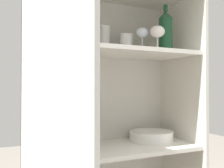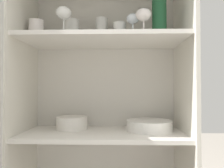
{
  "view_description": "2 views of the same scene",
  "coord_description": "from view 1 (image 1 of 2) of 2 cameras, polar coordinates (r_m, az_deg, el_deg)",
  "views": [
    {
      "loc": [
        -0.55,
        -0.99,
        1.05
      ],
      "look_at": [
        -0.02,
        0.17,
        1.07
      ],
      "focal_mm": 42.0,
      "sensor_mm": 36.0,
      "label": 1
    },
    {
      "loc": [
        0.08,
        -0.93,
        0.98
      ],
      "look_at": [
        0.04,
        0.22,
        1.01
      ],
      "focal_mm": 35.0,
      "sensor_mm": 36.0,
      "label": 2
    }
  ],
  "objects": [
    {
      "name": "cupboard_back_panel",
      "position": [
        1.49,
        -2.52,
        -11.81
      ],
      "size": [
        0.84,
        0.02,
        1.53
      ],
      "primitive_type": "cube",
      "color": "silver",
      "rests_on": "ground_plane"
    },
    {
      "name": "cupboard_side_left",
      "position": [
        1.21,
        -17.89,
        -14.36
      ],
      "size": [
        0.02,
        0.39,
        1.53
      ],
      "primitive_type": "cube",
      "color": "silver",
      "rests_on": "ground_plane"
    },
    {
      "name": "cupboard_side_right",
      "position": [
        1.54,
        14.88,
        -11.42
      ],
      "size": [
        0.02,
        0.39,
        1.53
      ],
      "primitive_type": "cube",
      "color": "silver",
      "rests_on": "ground_plane"
    },
    {
      "name": "shelf_board_middle",
      "position": [
        1.33,
        0.61,
        -13.87
      ],
      "size": [
        0.81,
        0.36,
        0.02
      ],
      "primitive_type": "cube",
      "color": "silver"
    },
    {
      "name": "shelf_board_upper",
      "position": [
        1.31,
        0.61,
        6.89
      ],
      "size": [
        0.81,
        0.36,
        0.02
      ],
      "primitive_type": "cube",
      "color": "silver"
    },
    {
      "name": "tumbler_glass_0",
      "position": [
        1.32,
        -7.82,
        9.93
      ],
      "size": [
        0.08,
        0.08,
        0.12
      ],
      "color": "white",
      "rests_on": "shelf_board_upper"
    },
    {
      "name": "tumbler_glass_1",
      "position": [
        1.41,
        -1.77,
        9.64
      ],
      "size": [
        0.07,
        0.07,
        0.14
      ],
      "color": "white",
      "rests_on": "shelf_board_upper"
    },
    {
      "name": "tumbler_glass_2",
      "position": [
        1.21,
        -14.49,
        10.36
      ],
      "size": [
        0.08,
        0.08,
        0.1
      ],
      "color": "silver",
      "rests_on": "shelf_board_upper"
    },
    {
      "name": "tumbler_glass_3",
      "position": [
        1.39,
        3.11,
        8.83
      ],
      "size": [
        0.07,
        0.07,
        0.09
      ],
      "color": "white",
      "rests_on": "shelf_board_upper"
    },
    {
      "name": "wine_glass_0",
      "position": [
        1.38,
        6.6,
        10.58
      ],
      "size": [
        0.07,
        0.07,
        0.13
      ],
      "color": "white",
      "rests_on": "shelf_board_upper"
    },
    {
      "name": "wine_glass_1",
      "position": [
        1.35,
        9.84,
        10.88
      ],
      "size": [
        0.08,
        0.08,
        0.13
      ],
      "color": "silver",
      "rests_on": "shelf_board_upper"
    },
    {
      "name": "wine_glass_2",
      "position": [
        1.21,
        -6.65,
        13.33
      ],
      "size": [
        0.08,
        0.08,
        0.15
      ],
      "color": "white",
      "rests_on": "shelf_board_upper"
    },
    {
      "name": "wine_bottle",
      "position": [
        1.44,
        11.61,
        11.1
      ],
      "size": [
        0.07,
        0.07,
        0.25
      ],
      "color": "#194728",
      "rests_on": "shelf_board_upper"
    },
    {
      "name": "plate_stack_white",
      "position": [
        1.47,
        8.55,
        -11.1
      ],
      "size": [
        0.24,
        0.24,
        0.05
      ],
      "color": "white",
      "rests_on": "shelf_board_middle"
    },
    {
      "name": "mixing_bowl_large",
      "position": [
        1.32,
        -7.59,
        -11.85
      ],
      "size": [
        0.17,
        0.17,
        0.07
      ],
      "color": "silver",
      "rests_on": "shelf_board_middle"
    }
  ]
}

